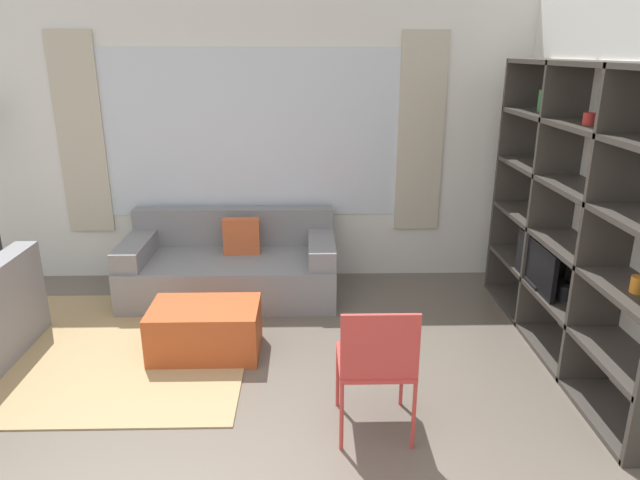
# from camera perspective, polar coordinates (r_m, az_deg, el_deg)

# --- Properties ---
(wall_back) EXTENTS (6.51, 0.11, 2.70)m
(wall_back) POSITION_cam_1_polar(r_m,az_deg,el_deg) (5.66, -6.76, 9.55)
(wall_back) COLOR white
(wall_back) RESTS_ON ground_plane
(wall_right) EXTENTS (0.07, 4.38, 2.70)m
(wall_right) POSITION_cam_1_polar(r_m,az_deg,el_deg) (4.58, 26.95, 5.50)
(wall_right) COLOR white
(wall_right) RESTS_ON ground_plane
(area_rug) EXTENTS (2.03, 2.02, 0.01)m
(area_rug) POSITION_cam_1_polar(r_m,az_deg,el_deg) (4.80, -19.52, -10.17)
(area_rug) COLOR tan
(area_rug) RESTS_ON ground_plane
(shelving_unit) EXTENTS (0.37, 2.60, 2.15)m
(shelving_unit) POSITION_cam_1_polar(r_m,az_deg,el_deg) (4.50, 24.74, 1.90)
(shelving_unit) COLOR silver
(shelving_unit) RESTS_ON ground_plane
(couch_main) EXTENTS (1.94, 0.95, 0.76)m
(couch_main) POSITION_cam_1_polar(r_m,az_deg,el_deg) (5.47, -8.83, -2.61)
(couch_main) COLOR gray
(couch_main) RESTS_ON ground_plane
(ottoman) EXTENTS (0.82, 0.52, 0.39)m
(ottoman) POSITION_cam_1_polar(r_m,az_deg,el_deg) (4.48, -11.38, -8.79)
(ottoman) COLOR #B74C23
(ottoman) RESTS_ON ground_plane
(folding_chair) EXTENTS (0.44, 0.46, 0.86)m
(folding_chair) POSITION_cam_1_polar(r_m,az_deg,el_deg) (3.39, 5.69, -11.79)
(folding_chair) COLOR #CC3D38
(folding_chair) RESTS_ON ground_plane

